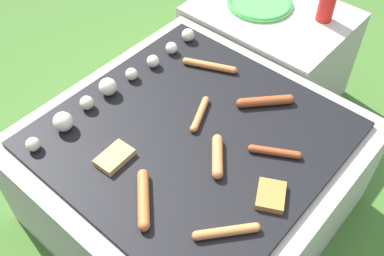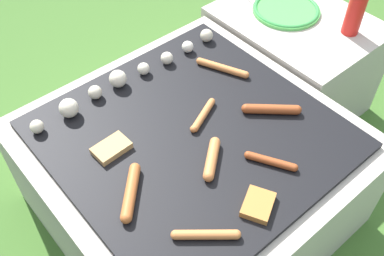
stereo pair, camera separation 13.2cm
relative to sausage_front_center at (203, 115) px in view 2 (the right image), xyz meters
name	(u,v)px [view 2 (the right image)]	position (x,y,z in m)	size (l,w,h in m)	color
ground_plane	(192,208)	(-0.07, -0.02, -0.43)	(14.00, 14.00, 0.00)	#3D6628
grill	(192,174)	(-0.07, -0.02, -0.22)	(0.90, 0.90, 0.42)	#B2AA9E
side_ledge	(290,61)	(0.63, 0.16, -0.22)	(0.47, 0.60, 0.42)	#B2AA9E
sausage_front_left	(131,192)	(-0.33, -0.09, 0.00)	(0.14, 0.14, 0.03)	#B7602D
sausage_mid_left	(206,235)	(-0.26, -0.31, 0.00)	(0.14, 0.12, 0.02)	#C6753D
sausage_mid_right	(271,109)	(0.17, -0.12, 0.00)	(0.14, 0.14, 0.03)	#93421E
sausage_front_center	(203,115)	(0.00, 0.00, 0.00)	(0.14, 0.08, 0.02)	#C6753D
sausage_front_right	(212,159)	(-0.10, -0.15, 0.00)	(0.13, 0.11, 0.03)	#C6753D
sausage_back_left	(222,68)	(0.20, 0.12, 0.00)	(0.09, 0.18, 0.02)	#C6753D
sausage_back_right	(271,161)	(0.03, -0.26, 0.00)	(0.09, 0.14, 0.02)	#93421E
bread_slice_left	(111,148)	(-0.29, 0.07, 0.00)	(0.11, 0.07, 0.02)	tan
bread_slice_right	(258,205)	(-0.10, -0.33, 0.00)	(0.12, 0.11, 0.02)	#B27033
mushroom_row	(122,79)	(-0.10, 0.28, 0.01)	(0.72, 0.07, 0.06)	beige
plate_colorful	(286,10)	(0.63, 0.22, 0.00)	(0.26, 0.26, 0.02)	#4CB24C
condiment_bottle	(357,9)	(0.71, -0.03, 0.09)	(0.06, 0.06, 0.21)	red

